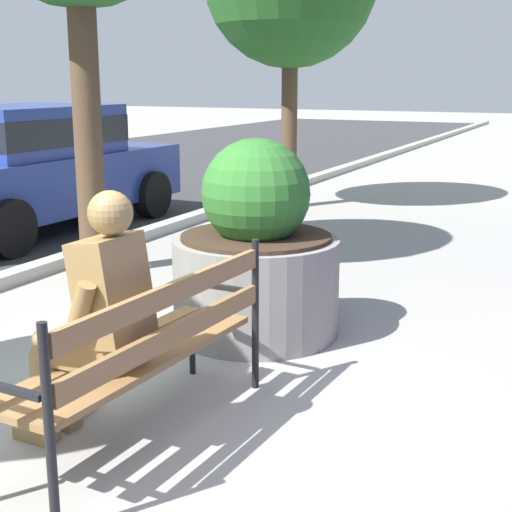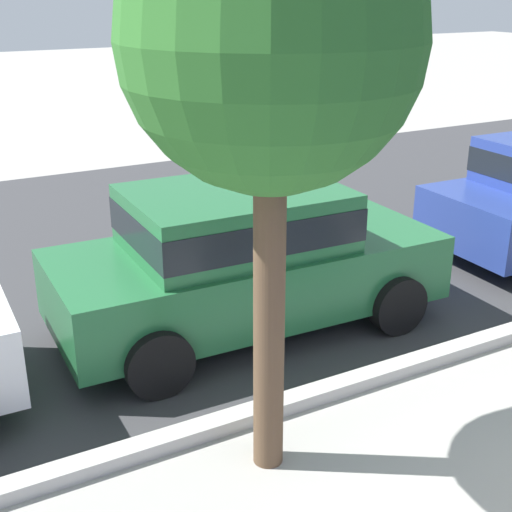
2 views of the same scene
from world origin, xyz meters
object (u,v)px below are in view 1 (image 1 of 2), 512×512
park_bench (147,344)px  bronze_statue_seated (93,325)px  concrete_planter (256,257)px  parked_car_blue (31,164)px

park_bench → bronze_statue_seated: 0.29m
concrete_planter → bronze_statue_seated: bearing=-179.3°
bronze_statue_seated → concrete_planter: 1.97m
park_bench → concrete_planter: size_ratio=1.24×
bronze_statue_seated → concrete_planter: bearing=0.7°
bronze_statue_seated → parked_car_blue: (4.30, 4.28, 0.17)m
park_bench → bronze_statue_seated: (-0.16, 0.21, 0.12)m
bronze_statue_seated → parked_car_blue: parked_car_blue is taller
bronze_statue_seated → parked_car_blue: bearing=44.9°
park_bench → concrete_planter: bearing=7.5°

